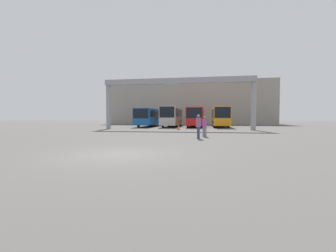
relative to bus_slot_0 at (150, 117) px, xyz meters
The scene contains 10 objects.
ground_plane 30.34m from the bus_slot_0, 78.58° to the right, with size 200.00×200.00×0.00m, color #514F4C.
building_backdrop 19.70m from the bus_slot_0, 72.01° to the left, with size 38.25×12.00×10.03m.
overhead_gantry 12.01m from the bus_slot_0, 58.46° to the right, with size 19.37×0.80×6.58m.
bus_slot_0 is the anchor object (origin of this frame).
bus_slot_1 4.03m from the bus_slot_0, ahead, with size 2.48×10.93×3.28m.
bus_slot_2 8.01m from the bus_slot_0, ahead, with size 2.54×10.96×3.08m.
bus_slot_3 12.00m from the bus_slot_0, ahead, with size 2.46×11.00×3.15m.
pedestrian_near_center 22.28m from the bus_slot_0, 64.60° to the right, with size 0.34×0.34×1.62m.
pedestrian_far_center 23.80m from the bus_slot_0, 67.46° to the right, with size 0.37×0.37×1.76m.
traffic_cone 12.44m from the bus_slot_0, 59.36° to the right, with size 0.46×0.46×0.64m.
Camera 1 is at (3.63, -8.80, 1.53)m, focal length 24.00 mm.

